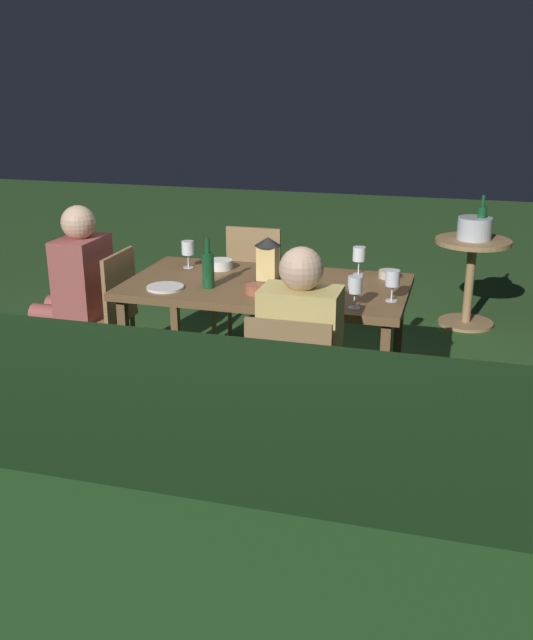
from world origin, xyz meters
TOP-DOWN VIEW (x-y plane):
  - ground_plane at (0.00, 0.00)m, footprint 16.00×16.00m
  - dining_table at (0.00, 0.00)m, footprint 1.62×0.88m
  - chair_side_left_b at (0.36, -0.83)m, footprint 0.42×0.40m
  - chair_side_right_a at (-0.36, 0.83)m, footprint 0.42×0.40m
  - person_in_mustard at (-0.36, 0.64)m, footprint 0.38×0.47m
  - chair_head_far at (1.06, 0.00)m, footprint 0.40×0.42m
  - person_in_rust at (1.25, 0.00)m, footprint 0.48×0.38m
  - lantern_centerpiece at (0.00, -0.03)m, footprint 0.15×0.15m
  - green_bottle_on_table at (0.29, 0.18)m, footprint 0.07×0.07m
  - wine_glass_a at (0.57, -0.21)m, footprint 0.08×0.08m
  - wine_glass_b at (-0.48, -0.34)m, footprint 0.08×0.08m
  - wine_glass_c at (-0.74, 0.15)m, footprint 0.08×0.08m
  - wine_glass_d at (-0.56, 0.32)m, footprint 0.08×0.08m
  - plate_a at (-0.25, 0.08)m, footprint 0.23×0.23m
  - plate_b at (0.52, 0.26)m, footprint 0.21×0.21m
  - bowl_olives at (0.36, -0.23)m, footprint 0.16×0.16m
  - bowl_bread at (0.00, 0.22)m, footprint 0.12×0.12m
  - bowl_salad at (-0.67, -0.31)m, footprint 0.12×0.12m
  - side_table at (-1.15, -1.81)m, footprint 0.58×0.58m
  - ice_bucket at (-1.15, -1.81)m, footprint 0.26×0.26m
  - hedge_backdrop at (0.00, 2.50)m, footprint 4.93×0.77m

SIDE VIEW (x-z plane):
  - ground_plane at x=0.00m, z-range 0.00..0.00m
  - side_table at x=-1.15m, z-range 0.12..0.81m
  - chair_side_left_b at x=0.36m, z-range 0.05..0.92m
  - chair_side_right_a at x=-0.36m, z-range 0.05..0.92m
  - chair_head_far at x=1.06m, z-range 0.05..0.92m
  - hedge_backdrop at x=0.00m, z-range 0.00..1.23m
  - person_in_mustard at x=-0.36m, z-range 0.06..1.21m
  - person_in_rust at x=1.25m, z-range 0.06..1.21m
  - dining_table at x=0.00m, z-range 0.32..1.07m
  - plate_a at x=-0.25m, z-range 0.75..0.77m
  - plate_b at x=0.52m, z-range 0.75..0.77m
  - bowl_salad at x=-0.67m, z-range 0.75..0.80m
  - bowl_bread at x=0.00m, z-range 0.76..0.81m
  - bowl_olives at x=0.36m, z-range 0.76..0.81m
  - ice_bucket at x=-1.15m, z-range 0.62..0.96m
  - green_bottle_on_table at x=0.29m, z-range 0.72..1.01m
  - wine_glass_a at x=0.57m, z-range 0.79..0.96m
  - wine_glass_b at x=-0.48m, z-range 0.79..0.96m
  - wine_glass_c at x=-0.74m, z-range 0.79..0.96m
  - wine_glass_d at x=-0.56m, z-range 0.79..0.96m
  - lantern_centerpiece at x=0.00m, z-range 0.77..1.03m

